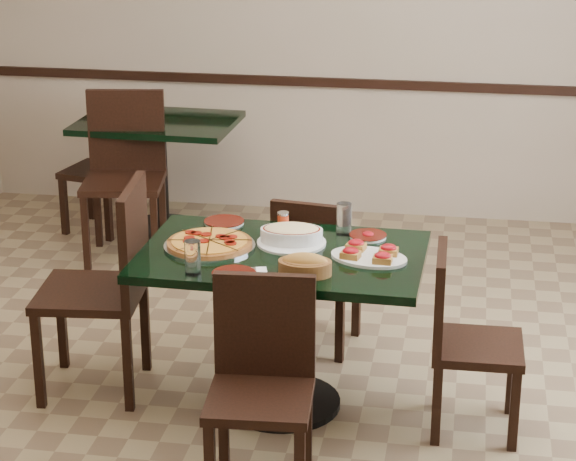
% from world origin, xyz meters
% --- Properties ---
extents(floor, '(5.50, 5.50, 0.00)m').
position_xyz_m(floor, '(0.00, 0.00, 0.00)').
color(floor, olive).
rests_on(floor, ground).
extents(room_shell, '(5.50, 5.50, 5.50)m').
position_xyz_m(room_shell, '(1.02, 1.73, 1.17)').
color(room_shell, white).
rests_on(room_shell, floor).
extents(main_table, '(1.26, 0.82, 0.75)m').
position_xyz_m(main_table, '(0.05, -0.05, 0.57)').
color(main_table, black).
rests_on(main_table, floor).
extents(back_table, '(1.01, 0.75, 0.75)m').
position_xyz_m(back_table, '(-1.13, 2.14, 0.52)').
color(back_table, black).
rests_on(back_table, floor).
extents(chair_far, '(0.43, 0.43, 0.81)m').
position_xyz_m(chair_far, '(0.11, 0.55, 0.45)').
color(chair_far, black).
rests_on(chair_far, floor).
extents(chair_near, '(0.43, 0.43, 0.86)m').
position_xyz_m(chair_near, '(0.08, -0.68, 0.48)').
color(chair_near, black).
rests_on(chair_near, floor).
extents(chair_right, '(0.39, 0.39, 0.82)m').
position_xyz_m(chair_right, '(0.84, -0.11, 0.46)').
color(chair_right, black).
rests_on(chair_right, floor).
extents(chair_left, '(0.51, 0.51, 1.00)m').
position_xyz_m(chair_left, '(-0.75, -0.01, 0.57)').
color(chair_left, black).
rests_on(chair_left, floor).
extents(back_chair_near, '(0.54, 0.54, 1.00)m').
position_xyz_m(back_chair_near, '(-1.23, 1.73, 0.57)').
color(back_chair_near, black).
rests_on(back_chair_near, floor).
extents(back_chair_left, '(0.46, 0.46, 0.83)m').
position_xyz_m(back_chair_left, '(-1.46, 2.09, 0.46)').
color(back_chair_left, black).
rests_on(back_chair_left, floor).
extents(pepperoni_pizza, '(0.41, 0.41, 0.04)m').
position_xyz_m(pepperoni_pizza, '(-0.28, -0.04, 0.77)').
color(pepperoni_pizza, silver).
rests_on(pepperoni_pizza, main_table).
extents(lasagna_casserole, '(0.31, 0.31, 0.09)m').
position_xyz_m(lasagna_casserole, '(0.08, 0.06, 0.80)').
color(lasagna_casserole, silver).
rests_on(lasagna_casserole, main_table).
extents(bread_basket, '(0.23, 0.16, 0.10)m').
position_xyz_m(bread_basket, '(0.19, -0.28, 0.79)').
color(bread_basket, brown).
rests_on(bread_basket, main_table).
extents(bruschetta_platter, '(0.39, 0.32, 0.05)m').
position_xyz_m(bruschetta_platter, '(0.43, -0.06, 0.77)').
color(bruschetta_platter, silver).
rests_on(bruschetta_platter, main_table).
extents(side_plate_near, '(0.18, 0.18, 0.02)m').
position_xyz_m(side_plate_near, '(-0.10, -0.35, 0.76)').
color(side_plate_near, silver).
rests_on(side_plate_near, main_table).
extents(side_plate_far_r, '(0.17, 0.17, 0.03)m').
position_xyz_m(side_plate_far_r, '(0.40, 0.20, 0.76)').
color(side_plate_far_r, silver).
rests_on(side_plate_far_r, main_table).
extents(side_plate_far_l, '(0.19, 0.19, 0.02)m').
position_xyz_m(side_plate_far_l, '(-0.28, 0.28, 0.76)').
color(side_plate_far_l, silver).
rests_on(side_plate_far_l, main_table).
extents(napkin_setting, '(0.18, 0.18, 0.01)m').
position_xyz_m(napkin_setting, '(-0.03, -0.32, 0.75)').
color(napkin_setting, white).
rests_on(napkin_setting, main_table).
extents(water_glass_a, '(0.07, 0.07, 0.15)m').
position_xyz_m(water_glass_a, '(0.29, 0.23, 0.82)').
color(water_glass_a, white).
rests_on(water_glass_a, main_table).
extents(water_glass_b, '(0.07, 0.07, 0.15)m').
position_xyz_m(water_glass_b, '(-0.27, -0.36, 0.82)').
color(water_glass_b, white).
rests_on(water_glass_b, main_table).
extents(pepper_shaker, '(0.05, 0.05, 0.09)m').
position_xyz_m(pepper_shaker, '(0.01, 0.22, 0.80)').
color(pepper_shaker, red).
rests_on(pepper_shaker, main_table).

